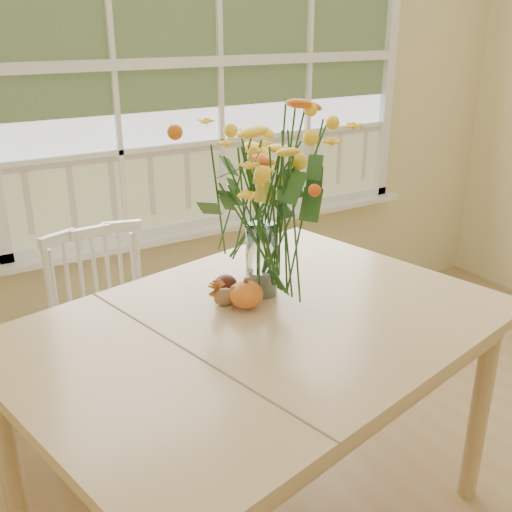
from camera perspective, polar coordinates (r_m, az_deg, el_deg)
wall_back at (r=3.20m, az=-3.68°, el=14.51°), size 4.00×0.02×2.70m
window at (r=3.15m, az=-3.42°, el=17.72°), size 2.42×0.12×1.74m
dining_table at (r=1.98m, az=0.30°, el=-8.61°), size 1.76×1.43×0.84m
windsor_chair at (r=2.64m, az=-13.94°, el=-6.67°), size 0.45×0.43×0.92m
flower_vase at (r=2.00m, az=0.58°, el=6.33°), size 0.53×0.53×0.63m
pumpkin at (r=2.01m, az=-0.95°, el=-3.81°), size 0.12×0.12×0.09m
turkey_figurine at (r=2.02m, az=-3.00°, el=-3.93°), size 0.09×0.07×0.10m
dark_gourd at (r=2.09m, az=-2.91°, el=-2.91°), size 0.13×0.08×0.08m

